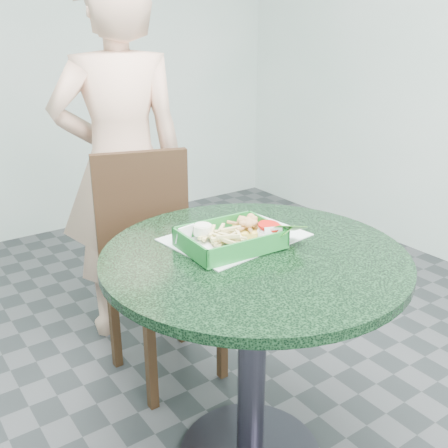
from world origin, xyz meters
TOP-DOWN VIEW (x-y plane):
  - wall_back at (0.00, 2.50)m, footprint 4.00×0.04m
  - cafe_table at (0.00, 0.00)m, footprint 0.91×0.91m
  - dining_chair at (0.01, 0.66)m, footprint 0.38×0.39m
  - diner_person at (0.05, 1.01)m, footprint 0.72×0.57m
  - placemat at (0.02, 0.13)m, footprint 0.44×0.35m
  - food_basket at (-0.04, 0.07)m, footprint 0.29×0.21m
  - crab_sandwich at (0.05, 0.10)m, footprint 0.11×0.11m
  - fries_pile at (-0.06, 0.07)m, footprint 0.16×0.16m
  - sauce_ramekin at (-0.09, 0.14)m, footprint 0.06×0.06m
  - garnish_cup at (0.09, 0.02)m, footprint 0.12×0.12m

SIDE VIEW (x-z plane):
  - dining_chair at x=0.01m, z-range 0.07..1.00m
  - cafe_table at x=0.00m, z-range 0.21..0.96m
  - placemat at x=0.02m, z-range 0.75..0.75m
  - food_basket at x=-0.04m, z-range 0.74..0.80m
  - fries_pile at x=-0.06m, z-range 0.77..0.81m
  - garnish_cup at x=0.09m, z-range 0.77..0.81m
  - crab_sandwich at x=0.05m, z-range 0.76..0.83m
  - sauce_ramekin at x=-0.09m, z-range 0.78..0.82m
  - diner_person at x=0.05m, z-range 0.00..1.75m
  - wall_back at x=0.00m, z-range 0.00..2.80m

